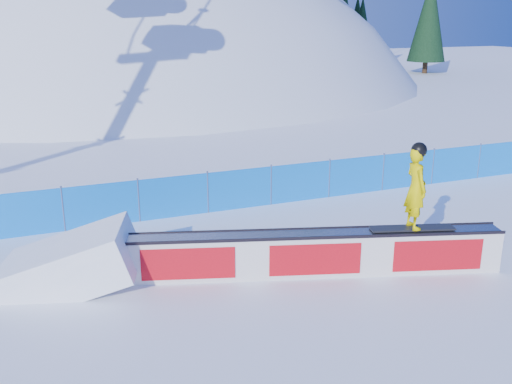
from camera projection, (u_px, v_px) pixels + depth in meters
name	position (u px, v px, depth m)	size (l,w,h in m)	color
ground	(383.00, 254.00, 13.77)	(160.00, 160.00, 0.00)	white
snow_hill	(128.00, 266.00, 56.26)	(64.00, 64.00, 64.00)	white
safety_fence	(301.00, 182.00, 17.58)	(22.05, 0.05, 1.30)	blue
rail_box	(313.00, 254.00, 12.53)	(8.18, 3.06, 1.01)	silver
snow_ramp	(72.00, 283.00, 12.26)	(2.71, 1.81, 1.02)	white
snowboarder	(416.00, 187.00, 12.27)	(1.88, 0.88, 1.95)	black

